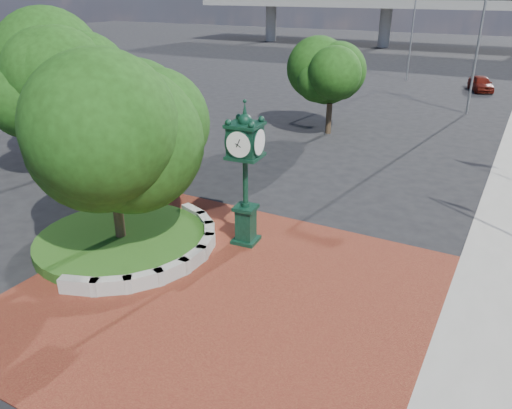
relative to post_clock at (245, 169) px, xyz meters
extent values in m
plane|color=black|center=(1.13, -2.38, -2.87)|extent=(200.00, 200.00, 0.00)
cube|color=maroon|center=(1.13, -3.38, -2.85)|extent=(12.00, 12.00, 0.04)
cube|color=#9E9B93|center=(-2.77, -5.39, -2.60)|extent=(1.29, 0.76, 0.54)
cube|color=#9E9B93|center=(-1.92, -4.92, -2.60)|extent=(1.20, 1.04, 0.54)
cube|color=#9E9B93|center=(-1.25, -4.22, -2.60)|extent=(1.00, 1.22, 0.54)
cube|color=#9E9B93|center=(-0.82, -3.34, -2.60)|extent=(0.71, 1.30, 0.54)
cube|color=#9E9B93|center=(-0.67, -2.38, -2.60)|extent=(0.35, 1.25, 0.54)
cube|color=#9E9B93|center=(-0.82, -1.42, -2.60)|extent=(0.71, 1.30, 0.54)
cube|color=#9E9B93|center=(-1.25, -0.55, -2.60)|extent=(1.00, 1.22, 0.54)
cube|color=#9E9B93|center=(-1.92, 0.16, -2.60)|extent=(1.20, 1.04, 0.54)
cube|color=#9E9B93|center=(-2.77, 0.63, -2.60)|extent=(1.29, 0.76, 0.54)
cylinder|color=#214914|center=(-3.87, -2.38, -2.67)|extent=(6.10, 6.10, 0.40)
cube|color=#9E9B93|center=(1.13, 67.62, 3.63)|extent=(90.00, 12.00, 1.20)
cylinder|color=#9E9B93|center=(-33.87, 67.62, 0.13)|extent=(1.80, 1.80, 6.00)
cylinder|color=#9E9B93|center=(-13.87, 67.62, 0.13)|extent=(1.80, 1.80, 6.00)
cylinder|color=#38281C|center=(-3.87, -2.38, -1.78)|extent=(0.36, 0.36, 2.17)
sphere|color=#1B3E11|center=(-3.87, -2.38, 0.86)|extent=(5.20, 5.20, 5.20)
cylinder|color=#38281C|center=(-11.87, 2.62, -1.64)|extent=(0.36, 0.36, 2.45)
sphere|color=#1B3E11|center=(-11.87, 2.62, 1.26)|extent=(5.60, 5.60, 5.60)
cylinder|color=#38281C|center=(-2.87, 15.62, -1.90)|extent=(0.36, 0.36, 1.92)
sphere|color=#1B3E11|center=(-2.87, 15.62, 0.38)|extent=(4.40, 4.40, 4.40)
cube|color=black|center=(0.00, 0.00, -2.78)|extent=(0.96, 0.96, 0.18)
cube|color=black|center=(0.00, 0.00, -2.10)|extent=(0.66, 0.66, 1.21)
cube|color=black|center=(0.00, 0.00, -1.46)|extent=(0.84, 0.84, 0.13)
cylinder|color=black|center=(0.00, 0.00, -0.46)|extent=(0.19, 0.19, 1.87)
cube|color=black|center=(0.00, 0.00, 1.03)|extent=(1.08, 1.08, 0.99)
cylinder|color=white|center=(0.05, -0.51, 1.03)|extent=(0.88, 0.15, 0.88)
cylinder|color=white|center=(-0.05, 0.51, 1.03)|extent=(0.88, 0.15, 0.88)
cylinder|color=white|center=(-0.51, -0.05, 1.03)|extent=(0.15, 0.88, 0.88)
cylinder|color=white|center=(0.51, 0.05, 1.03)|extent=(0.15, 0.88, 0.88)
sphere|color=black|center=(0.00, 0.00, 1.71)|extent=(0.48, 0.48, 0.48)
cone|color=black|center=(0.00, 0.00, 2.08)|extent=(0.20, 0.20, 0.55)
imported|color=maroon|center=(4.00, 35.76, -2.19)|extent=(2.91, 4.29, 1.36)
cylinder|color=slate|center=(4.22, 25.78, 2.05)|extent=(0.17, 0.17, 9.84)
cylinder|color=slate|center=(-3.21, 38.25, 1.50)|extent=(0.16, 0.16, 8.74)
camera|label=1|loc=(8.22, -14.15, 5.80)|focal=35.00mm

